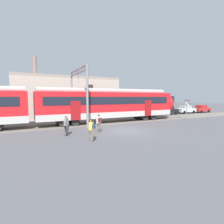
{
  "coord_description": "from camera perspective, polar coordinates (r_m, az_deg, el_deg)",
  "views": [
    {
      "loc": [
        -8.72,
        -14.08,
        3.22
      ],
      "look_at": [
        -0.14,
        2.76,
        1.6
      ],
      "focal_mm": 28.0,
      "sensor_mm": 36.0,
      "label": 1
    }
  ],
  "objects": [
    {
      "name": "ground_plane",
      "position": [
        16.87,
        4.71,
        -6.12
      ],
      "size": [
        160.0,
        160.0,
        0.0
      ],
      "primitive_type": "plane",
      "color": "#515156"
    },
    {
      "name": "track_bed",
      "position": [
        20.49,
        -29.46,
        -4.77
      ],
      "size": [
        80.0,
        4.4,
        0.01
      ],
      "primitive_type": "cube",
      "color": "slate",
      "rests_on": "ground"
    },
    {
      "name": "commuter_train",
      "position": [
        20.28,
        -22.71,
        1.79
      ],
      "size": [
        38.05,
        3.07,
        4.73
      ],
      "color": "#B7B2AD",
      "rests_on": "ground"
    },
    {
      "name": "pedestrian_grey",
      "position": [
        15.05,
        -14.7,
        -3.89
      ],
      "size": [
        0.47,
        0.7,
        1.67
      ],
      "color": "#28282D",
      "rests_on": "ground"
    },
    {
      "name": "pedestrian_yellow",
      "position": [
        12.75,
        -6.65,
        -5.21
      ],
      "size": [
        0.51,
        0.67,
        1.67
      ],
      "color": "#6B6051",
      "rests_on": "ground"
    },
    {
      "name": "pedestrian_white",
      "position": [
        15.86,
        -4.34,
        -3.2
      ],
      "size": [
        0.54,
        0.69,
        1.67
      ],
      "color": "#6B6051",
      "rests_on": "ground"
    },
    {
      "name": "parked_car_black",
      "position": [
        34.0,
        17.77,
        0.55
      ],
      "size": [
        4.04,
        1.84,
        1.54
      ],
      "color": "black",
      "rests_on": "ground"
    },
    {
      "name": "parked_car_silver",
      "position": [
        37.62,
        22.96,
        0.79
      ],
      "size": [
        4.07,
        1.9,
        1.54
      ],
      "color": "#B7BABF",
      "rests_on": "ground"
    },
    {
      "name": "parked_car_red",
      "position": [
        41.23,
        27.2,
        0.96
      ],
      "size": [
        4.04,
        1.84,
        1.54
      ],
      "color": "#B22323",
      "rests_on": "ground"
    },
    {
      "name": "catenary_gantry",
      "position": [
        21.07,
        -10.92,
        7.78
      ],
      "size": [
        0.24,
        6.64,
        6.53
      ],
      "color": "gray",
      "rests_on": "ground"
    },
    {
      "name": "crossing_signal",
      "position": [
        27.53,
        23.28,
        1.98
      ],
      "size": [
        0.96,
        0.22,
        3.0
      ],
      "color": "gray",
      "rests_on": "ground"
    },
    {
      "name": "background_building",
      "position": [
        28.83,
        -14.13,
        4.72
      ],
      "size": [
        15.81,
        5.0,
        9.2
      ],
      "color": "#B2A899",
      "rests_on": "ground"
    }
  ]
}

